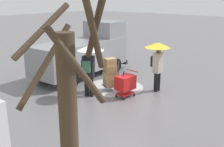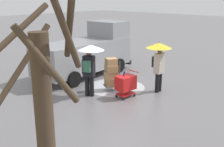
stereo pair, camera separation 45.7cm
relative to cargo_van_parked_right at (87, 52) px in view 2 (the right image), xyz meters
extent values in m
plane|color=slate|center=(-3.32, 1.44, -1.18)|extent=(90.00, 90.00, 0.00)
cylinder|color=silver|center=(-2.46, 0.58, -1.18)|extent=(2.57, 2.57, 0.01)
cube|color=gray|center=(-0.01, 0.26, -0.12)|extent=(2.20, 5.29, 1.40)
cube|color=gray|center=(0.08, -1.64, 1.00)|extent=(1.90, 1.48, 0.84)
cube|color=black|center=(0.11, -2.36, 0.20)|extent=(1.66, 0.14, 0.63)
cube|color=#232326|center=(0.11, -2.40, -0.86)|extent=(1.97, 0.25, 0.24)
cylinder|color=black|center=(1.04, -1.30, -0.82)|extent=(0.27, 0.73, 0.72)
cylinder|color=black|center=(-0.92, -1.39, -0.82)|extent=(0.27, 0.73, 0.72)
cylinder|color=black|center=(0.89, 1.92, -0.82)|extent=(0.27, 0.73, 0.72)
cylinder|color=black|center=(-1.07, 1.83, -0.82)|extent=(0.27, 0.73, 0.72)
cube|color=red|center=(-3.56, 1.22, -0.58)|extent=(0.58, 0.80, 0.56)
cube|color=red|center=(-3.56, 1.22, -1.04)|extent=(0.52, 0.72, 0.04)
cylinder|color=red|center=(-3.60, 0.80, -0.18)|extent=(0.58, 0.08, 0.04)
sphere|color=black|center=(-3.75, 1.54, -1.13)|extent=(0.10, 0.10, 0.10)
sphere|color=black|center=(-3.33, 1.50, -1.13)|extent=(0.10, 0.10, 0.10)
sphere|color=black|center=(-3.80, 0.93, -1.13)|extent=(0.10, 0.10, 0.10)
sphere|color=black|center=(-3.38, 0.90, -1.13)|extent=(0.10, 0.10, 0.10)
cylinder|color=navy|center=(-3.48, 1.31, -0.48)|extent=(0.09, 0.29, 0.69)
cube|color=#515156|center=(-2.59, 1.01, -0.96)|extent=(0.71, 0.76, 0.03)
cylinder|color=#515156|center=(-2.93, 0.85, -0.41)|extent=(0.04, 0.04, 1.10)
cylinder|color=#515156|center=(-2.54, 0.64, -0.41)|extent=(0.04, 0.04, 1.10)
cylinder|color=black|center=(-2.94, 0.86, -1.08)|extent=(0.14, 0.20, 0.20)
cylinder|color=black|center=(-2.52, 0.63, -1.08)|extent=(0.14, 0.20, 0.20)
cube|color=#A37F51|center=(-2.59, 1.01, -0.80)|extent=(0.65, 0.66, 0.29)
cube|color=tan|center=(-2.59, 1.01, -0.52)|extent=(0.61, 0.67, 0.28)
cube|color=#A37F51|center=(-2.59, 1.01, -0.22)|extent=(0.65, 0.65, 0.32)
cube|color=#A37F51|center=(-2.59, 1.01, 0.09)|extent=(0.55, 0.58, 0.28)
cylinder|color=black|center=(-4.16, -0.31, -0.77)|extent=(0.18, 0.18, 0.82)
cylinder|color=black|center=(-4.17, -0.11, -0.77)|extent=(0.18, 0.18, 0.82)
cube|color=#B2A899|center=(-4.17, -0.21, 0.06)|extent=(0.30, 0.45, 0.84)
sphere|color=#8C6647|center=(-4.17, -0.21, 0.60)|extent=(0.22, 0.22, 0.22)
cylinder|color=#B2A899|center=(-4.16, -0.47, 0.01)|extent=(0.10, 0.10, 0.55)
cylinder|color=#B2A899|center=(-4.20, -0.03, 0.28)|extent=(0.31, 0.11, 0.50)
cylinder|color=#333338|center=(-4.17, -0.11, 0.44)|extent=(0.02, 0.02, 0.86)
cone|color=yellow|center=(-4.17, -0.11, 0.82)|extent=(1.04, 1.04, 0.22)
sphere|color=#333338|center=(-4.17, -0.11, 0.95)|extent=(0.04, 0.04, 0.04)
cube|color=black|center=(-3.97, -0.20, 0.10)|extent=(0.17, 0.31, 0.44)
cylinder|color=black|center=(-2.31, 2.14, -0.77)|extent=(0.18, 0.18, 0.82)
cylinder|color=black|center=(-2.49, 2.06, -0.77)|extent=(0.18, 0.18, 0.82)
cube|color=black|center=(-2.40, 2.10, 0.06)|extent=(0.52, 0.44, 0.84)
sphere|color=brown|center=(-2.40, 2.10, 0.60)|extent=(0.22, 0.22, 0.22)
cylinder|color=black|center=(-2.16, 2.21, 0.01)|extent=(0.10, 0.10, 0.55)
cylinder|color=black|center=(-2.55, 2.01, 0.28)|extent=(0.21, 0.32, 0.50)
cylinder|color=#333338|center=(-2.49, 2.06, 0.44)|extent=(0.02, 0.02, 0.86)
cone|color=white|center=(-2.49, 2.06, 0.82)|extent=(1.04, 1.04, 0.22)
sphere|color=#333338|center=(-2.49, 2.06, 0.95)|extent=(0.04, 0.04, 0.04)
cube|color=#33664C|center=(-2.48, 2.29, 0.10)|extent=(0.34, 0.27, 0.44)
cylinder|color=#423323|center=(-6.94, 7.43, 2.36)|extent=(0.08, 0.90, 0.66)
cylinder|color=#423323|center=(-7.68, 7.26, 2.39)|extent=(0.43, 0.71, 1.03)
cylinder|color=#423323|center=(-7.68, 7.53, 2.02)|extent=(0.30, 0.70, 0.98)
cylinder|color=#423323|center=(-7.56, 7.12, 2.38)|extent=(0.71, 0.48, 0.81)
cylinder|color=#423323|center=(-6.94, 7.42, 1.90)|extent=(0.09, 0.92, 1.02)
camera|label=1|loc=(-9.84, 9.51, 2.79)|focal=43.98mm
camera|label=2|loc=(-10.18, 9.20, 2.79)|focal=43.98mm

